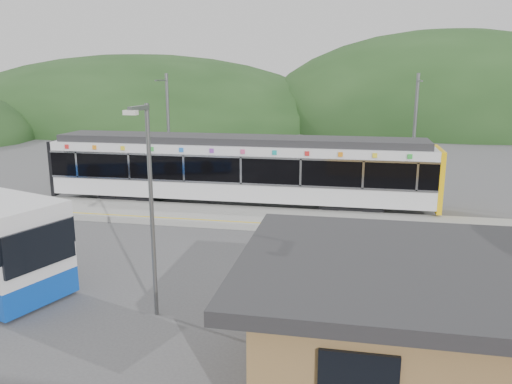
# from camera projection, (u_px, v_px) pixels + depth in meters

# --- Properties ---
(ground) EXTENTS (120.00, 120.00, 0.00)m
(ground) POSITION_uv_depth(u_px,v_px,m) (257.00, 244.00, 20.86)
(ground) COLOR #4C4C4F
(ground) RESTS_ON ground
(hills) EXTENTS (146.00, 149.00, 26.00)m
(hills) POSITION_uv_depth(u_px,v_px,m) (399.00, 217.00, 24.77)
(hills) COLOR #1E3D19
(hills) RESTS_ON ground
(platform) EXTENTS (26.00, 3.20, 0.30)m
(platform) POSITION_uv_depth(u_px,v_px,m) (270.00, 219.00, 23.98)
(platform) COLOR #9E9E99
(platform) RESTS_ON ground
(yellow_line) EXTENTS (26.00, 0.10, 0.01)m
(yellow_line) POSITION_uv_depth(u_px,v_px,m) (265.00, 223.00, 22.70)
(yellow_line) COLOR yellow
(yellow_line) RESTS_ON platform
(train) EXTENTS (20.44, 3.01, 3.74)m
(train) POSITION_uv_depth(u_px,v_px,m) (238.00, 168.00, 26.52)
(train) COLOR black
(train) RESTS_ON ground
(catenary_mast_west) EXTENTS (0.18, 1.80, 7.00)m
(catenary_mast_west) POSITION_uv_depth(u_px,v_px,m) (168.00, 131.00, 29.51)
(catenary_mast_west) COLOR slate
(catenary_mast_west) RESTS_ON ground
(catenary_mast_east) EXTENTS (0.18, 1.80, 7.00)m
(catenary_mast_east) POSITION_uv_depth(u_px,v_px,m) (414.00, 137.00, 26.92)
(catenary_mast_east) COLOR slate
(catenary_mast_east) RESTS_ON ground
(station_shelter) EXTENTS (9.20, 6.20, 3.00)m
(station_shelter) POSITION_uv_depth(u_px,v_px,m) (451.00, 327.00, 10.78)
(station_shelter) COLOR olive
(station_shelter) RESTS_ON ground
(lamp_post) EXTENTS (0.36, 1.08, 6.13)m
(lamp_post) POSITION_uv_depth(u_px,v_px,m) (149.00, 194.00, 13.75)
(lamp_post) COLOR slate
(lamp_post) RESTS_ON ground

